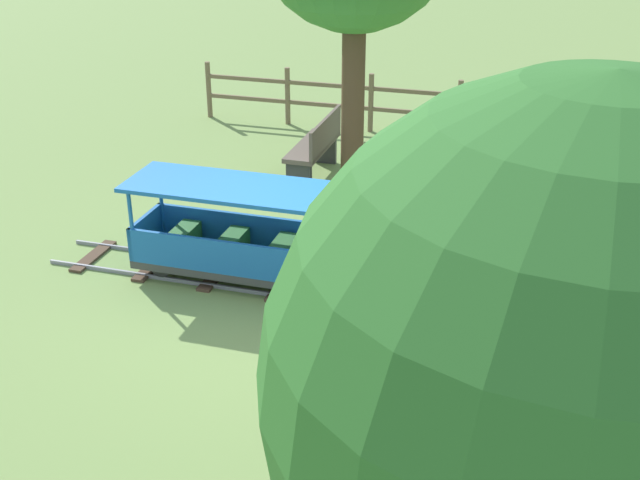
{
  "coord_description": "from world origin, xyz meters",
  "views": [
    {
      "loc": [
        6.63,
        2.09,
        3.88
      ],
      "look_at": [
        0.0,
        0.12,
        0.55
      ],
      "focal_mm": 45.19,
      "sensor_mm": 36.0,
      "label": 1
    }
  ],
  "objects_px": {
    "locomotive": "(406,257)",
    "conductor_person": "(359,246)",
    "oak_tree_far": "(568,386)",
    "passenger_car": "(231,240)",
    "park_bench": "(316,147)"
  },
  "relations": [
    {
      "from": "park_bench",
      "to": "oak_tree_far",
      "type": "height_order",
      "value": "oak_tree_far"
    },
    {
      "from": "passenger_car",
      "to": "conductor_person",
      "type": "distance_m",
      "value": 1.8
    },
    {
      "from": "conductor_person",
      "to": "park_bench",
      "type": "distance_m",
      "value": 4.1
    },
    {
      "from": "oak_tree_far",
      "to": "passenger_car",
      "type": "bearing_deg",
      "value": -145.53
    },
    {
      "from": "locomotive",
      "to": "conductor_person",
      "type": "relative_size",
      "value": 0.89
    },
    {
      "from": "locomotive",
      "to": "conductor_person",
      "type": "distance_m",
      "value": 0.98
    },
    {
      "from": "locomotive",
      "to": "park_bench",
      "type": "relative_size",
      "value": 1.11
    },
    {
      "from": "locomotive",
      "to": "passenger_car",
      "type": "height_order",
      "value": "locomotive"
    },
    {
      "from": "passenger_car",
      "to": "park_bench",
      "type": "distance_m",
      "value": 2.94
    },
    {
      "from": "passenger_car",
      "to": "park_bench",
      "type": "xyz_separation_m",
      "value": [
        -2.94,
        -0.01,
        -0.01
      ]
    },
    {
      "from": "conductor_person",
      "to": "oak_tree_far",
      "type": "height_order",
      "value": "oak_tree_far"
    },
    {
      "from": "conductor_person",
      "to": "oak_tree_far",
      "type": "distance_m",
      "value": 4.19
    },
    {
      "from": "locomotive",
      "to": "oak_tree_far",
      "type": "xyz_separation_m",
      "value": [
        4.45,
        1.29,
        1.9
      ]
    },
    {
      "from": "passenger_car",
      "to": "oak_tree_far",
      "type": "xyz_separation_m",
      "value": [
        4.45,
        3.05,
        1.96
      ]
    },
    {
      "from": "conductor_person",
      "to": "oak_tree_far",
      "type": "xyz_separation_m",
      "value": [
        3.62,
        1.54,
        1.43
      ]
    }
  ]
}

